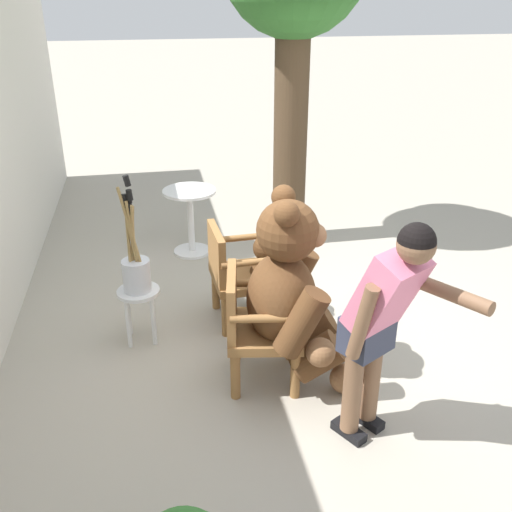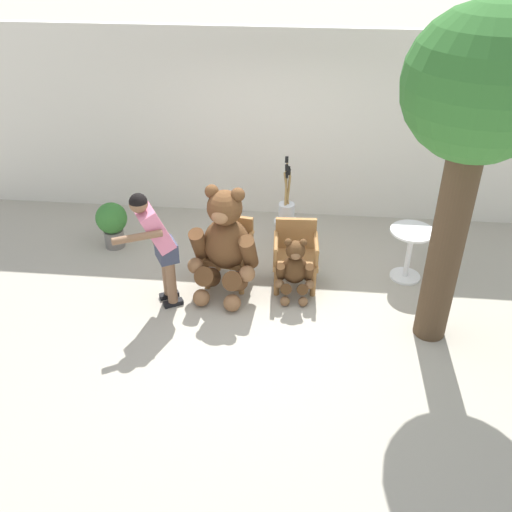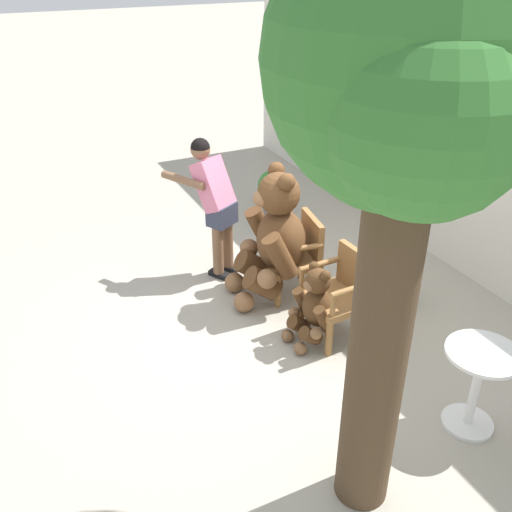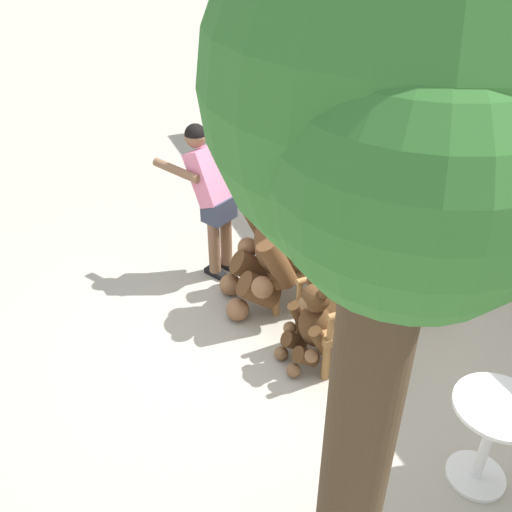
{
  "view_description": "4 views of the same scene",
  "coord_description": "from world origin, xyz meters",
  "px_view_note": "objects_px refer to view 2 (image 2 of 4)",
  "views": [
    {
      "loc": [
        -3.83,
        1.07,
        2.65
      ],
      "look_at": [
        0.09,
        0.31,
        0.76
      ],
      "focal_mm": 40.0,
      "sensor_mm": 36.0,
      "label": 1
    },
    {
      "loc": [
        0.52,
        -5.71,
        4.34
      ],
      "look_at": [
        -0.03,
        -0.13,
        0.73
      ],
      "focal_mm": 40.0,
      "sensor_mm": 36.0,
      "label": 2
    },
    {
      "loc": [
        4.11,
        -2.26,
        3.35
      ],
      "look_at": [
        -0.16,
        -0.18,
        0.71
      ],
      "focal_mm": 40.0,
      "sensor_mm": 36.0,
      "label": 3
    },
    {
      "loc": [
        3.58,
        -1.62,
        3.43
      ],
      "look_at": [
        -0.1,
        -0.15,
        0.81
      ],
      "focal_mm": 40.0,
      "sensor_mm": 36.0,
      "label": 4
    }
  ],
  "objects_px": {
    "white_stool": "(286,227)",
    "potted_plant": "(112,222)",
    "teddy_bear_large": "(225,243)",
    "patio_tree": "(485,103)",
    "person_visitor": "(157,240)",
    "round_side_table": "(410,248)",
    "wooden_chair_left": "(230,249)",
    "wooden_chair_right": "(295,253)",
    "teddy_bear_small": "(295,269)",
    "brush_bucket": "(287,207)"
  },
  "relations": [
    {
      "from": "white_stool",
      "to": "potted_plant",
      "type": "height_order",
      "value": "potted_plant"
    },
    {
      "from": "teddy_bear_large",
      "to": "patio_tree",
      "type": "height_order",
      "value": "patio_tree"
    },
    {
      "from": "person_visitor",
      "to": "round_side_table",
      "type": "bearing_deg",
      "value": 15.84
    },
    {
      "from": "wooden_chair_left",
      "to": "white_stool",
      "type": "relative_size",
      "value": 1.87
    },
    {
      "from": "wooden_chair_right",
      "to": "teddy_bear_small",
      "type": "distance_m",
      "value": 0.29
    },
    {
      "from": "wooden_chair_left",
      "to": "brush_bucket",
      "type": "bearing_deg",
      "value": 50.63
    },
    {
      "from": "wooden_chair_left",
      "to": "potted_plant",
      "type": "xyz_separation_m",
      "value": [
        -1.77,
        0.66,
        -0.07
      ]
    },
    {
      "from": "brush_bucket",
      "to": "patio_tree",
      "type": "bearing_deg",
      "value": -43.19
    },
    {
      "from": "teddy_bear_large",
      "to": "wooden_chair_right",
      "type": "bearing_deg",
      "value": 16.63
    },
    {
      "from": "teddy_bear_small",
      "to": "white_stool",
      "type": "bearing_deg",
      "value": 98.57
    },
    {
      "from": "wooden_chair_left",
      "to": "brush_bucket",
      "type": "height_order",
      "value": "brush_bucket"
    },
    {
      "from": "white_stool",
      "to": "round_side_table",
      "type": "bearing_deg",
      "value": -18.97
    },
    {
      "from": "wooden_chair_right",
      "to": "potted_plant",
      "type": "distance_m",
      "value": 2.69
    },
    {
      "from": "potted_plant",
      "to": "teddy_bear_large",
      "type": "bearing_deg",
      "value": -27.62
    },
    {
      "from": "wooden_chair_right",
      "to": "round_side_table",
      "type": "distance_m",
      "value": 1.49
    },
    {
      "from": "wooden_chair_right",
      "to": "potted_plant",
      "type": "bearing_deg",
      "value": 165.89
    },
    {
      "from": "person_visitor",
      "to": "round_side_table",
      "type": "distance_m",
      "value": 3.22
    },
    {
      "from": "wooden_chair_right",
      "to": "white_stool",
      "type": "xyz_separation_m",
      "value": [
        -0.16,
        0.82,
        -0.11
      ]
    },
    {
      "from": "wooden_chair_left",
      "to": "brush_bucket",
      "type": "relative_size",
      "value": 0.9
    },
    {
      "from": "brush_bucket",
      "to": "round_side_table",
      "type": "bearing_deg",
      "value": -19.0
    },
    {
      "from": "wooden_chair_left",
      "to": "white_stool",
      "type": "height_order",
      "value": "wooden_chair_left"
    },
    {
      "from": "wooden_chair_right",
      "to": "person_visitor",
      "type": "height_order",
      "value": "person_visitor"
    },
    {
      "from": "round_side_table",
      "to": "patio_tree",
      "type": "relative_size",
      "value": 0.2
    },
    {
      "from": "white_stool",
      "to": "brush_bucket",
      "type": "bearing_deg",
      "value": 126.95
    },
    {
      "from": "round_side_table",
      "to": "potted_plant",
      "type": "relative_size",
      "value": 1.06
    },
    {
      "from": "teddy_bear_small",
      "to": "white_stool",
      "type": "relative_size",
      "value": 1.76
    },
    {
      "from": "white_stool",
      "to": "round_side_table",
      "type": "relative_size",
      "value": 0.64
    },
    {
      "from": "teddy_bear_large",
      "to": "round_side_table",
      "type": "xyz_separation_m",
      "value": [
        2.33,
        0.52,
        -0.26
      ]
    },
    {
      "from": "wooden_chair_left",
      "to": "round_side_table",
      "type": "relative_size",
      "value": 1.19
    },
    {
      "from": "teddy_bear_large",
      "to": "round_side_table",
      "type": "distance_m",
      "value": 2.4
    },
    {
      "from": "wooden_chair_left",
      "to": "patio_tree",
      "type": "relative_size",
      "value": 0.24
    },
    {
      "from": "wooden_chair_left",
      "to": "brush_bucket",
      "type": "xyz_separation_m",
      "value": [
        0.68,
        0.83,
        0.21
      ]
    },
    {
      "from": "wooden_chair_left",
      "to": "wooden_chair_right",
      "type": "relative_size",
      "value": 1.0
    },
    {
      "from": "wooden_chair_right",
      "to": "teddy_bear_large",
      "type": "bearing_deg",
      "value": -163.37
    },
    {
      "from": "round_side_table",
      "to": "teddy_bear_small",
      "type": "bearing_deg",
      "value": -159.3
    },
    {
      "from": "wooden_chair_left",
      "to": "round_side_table",
      "type": "xyz_separation_m",
      "value": [
        2.3,
        0.27,
        -0.01
      ]
    },
    {
      "from": "wooden_chair_left",
      "to": "teddy_bear_large",
      "type": "distance_m",
      "value": 0.35
    },
    {
      "from": "wooden_chair_left",
      "to": "white_stool",
      "type": "distance_m",
      "value": 1.07
    },
    {
      "from": "teddy_bear_large",
      "to": "brush_bucket",
      "type": "distance_m",
      "value": 1.29
    },
    {
      "from": "wooden_chair_right",
      "to": "patio_tree",
      "type": "height_order",
      "value": "patio_tree"
    },
    {
      "from": "person_visitor",
      "to": "round_side_table",
      "type": "height_order",
      "value": "person_visitor"
    },
    {
      "from": "teddy_bear_large",
      "to": "brush_bucket",
      "type": "height_order",
      "value": "teddy_bear_large"
    },
    {
      "from": "teddy_bear_large",
      "to": "potted_plant",
      "type": "distance_m",
      "value": 2.0
    },
    {
      "from": "patio_tree",
      "to": "potted_plant",
      "type": "bearing_deg",
      "value": 160.15
    },
    {
      "from": "wooden_chair_right",
      "to": "teddy_bear_small",
      "type": "bearing_deg",
      "value": -88.89
    },
    {
      "from": "person_visitor",
      "to": "wooden_chair_right",
      "type": "bearing_deg",
      "value": 20.66
    },
    {
      "from": "person_visitor",
      "to": "brush_bucket",
      "type": "height_order",
      "value": "person_visitor"
    },
    {
      "from": "white_stool",
      "to": "potted_plant",
      "type": "xyz_separation_m",
      "value": [
        -2.45,
        -0.17,
        0.04
      ]
    },
    {
      "from": "person_visitor",
      "to": "white_stool",
      "type": "xyz_separation_m",
      "value": [
        1.44,
        1.43,
        -0.56
      ]
    },
    {
      "from": "wooden_chair_right",
      "to": "brush_bucket",
      "type": "xyz_separation_m",
      "value": [
        -0.16,
        0.82,
        0.21
      ]
    }
  ]
}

